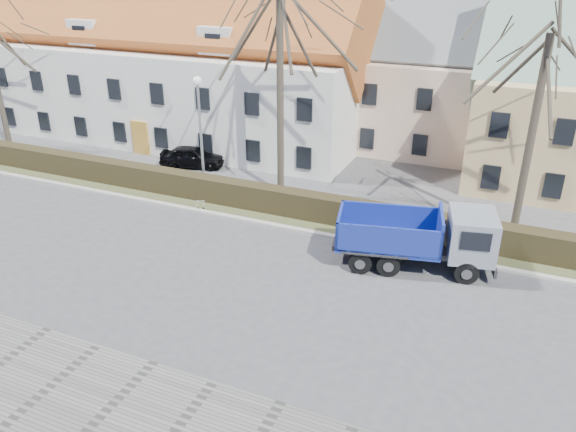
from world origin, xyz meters
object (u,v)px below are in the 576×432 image
at_px(streetlight, 201,136).
at_px(cart_frame, 197,205).
at_px(dump_truck, 409,237).
at_px(parked_car_a, 192,157).

xyz_separation_m(streetlight, cart_frame, (0.91, -2.28, -2.89)).
xyz_separation_m(dump_truck, cart_frame, (-11.06, 1.27, -1.03)).
relative_size(dump_truck, streetlight, 1.04).
bearing_deg(cart_frame, parked_car_a, 123.81).
height_order(streetlight, cart_frame, streetlight).
xyz_separation_m(streetlight, parked_car_a, (-2.74, 3.17, -2.53)).
bearing_deg(dump_truck, streetlight, 151.04).
bearing_deg(parked_car_a, cart_frame, -163.47).
height_order(cart_frame, parked_car_a, parked_car_a).
height_order(dump_truck, cart_frame, dump_truck).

